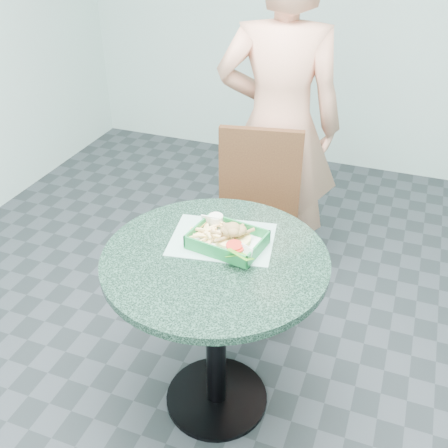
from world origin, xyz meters
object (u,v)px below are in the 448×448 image
(cafe_table, at_px, (216,297))
(dining_chair, at_px, (253,212))
(diner_person, at_px, (280,103))
(sauce_ramekin, at_px, (211,224))
(food_basket, at_px, (227,247))
(crab_sandwich, at_px, (232,237))

(cafe_table, bearing_deg, dining_chair, 96.33)
(diner_person, distance_m, sauce_ramekin, 0.88)
(dining_chair, height_order, food_basket, dining_chair)
(diner_person, distance_m, food_basket, 0.96)
(cafe_table, bearing_deg, diner_person, 92.75)
(cafe_table, relative_size, dining_chair, 0.88)
(crab_sandwich, bearing_deg, food_basket, -129.51)
(sauce_ramekin, bearing_deg, crab_sandwich, -29.17)
(diner_person, relative_size, sauce_ramekin, 35.33)
(cafe_table, distance_m, dining_chair, 0.71)
(crab_sandwich, height_order, sauce_ramekin, crab_sandwich)
(dining_chair, height_order, sauce_ramekin, dining_chair)
(dining_chair, relative_size, food_basket, 3.61)
(dining_chair, xyz_separation_m, diner_person, (0.03, 0.30, 0.46))
(diner_person, bearing_deg, food_basket, 82.36)
(cafe_table, height_order, crab_sandwich, crab_sandwich)
(cafe_table, distance_m, diner_person, 1.08)
(food_basket, bearing_deg, cafe_table, -105.55)
(food_basket, relative_size, sauce_ramekin, 4.60)
(dining_chair, bearing_deg, diner_person, 73.58)
(cafe_table, xyz_separation_m, dining_chair, (-0.08, 0.70, -0.05))
(food_basket, distance_m, sauce_ramekin, 0.12)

